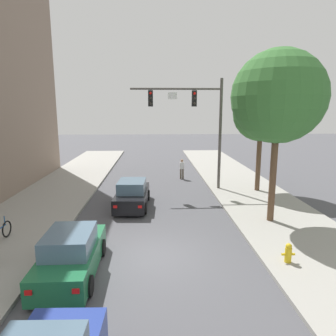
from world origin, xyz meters
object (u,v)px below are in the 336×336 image
(car_lead_black, at_px, (132,195))
(car_following_green, at_px, (71,255))
(traffic_signal_mast, at_px, (195,114))
(fire_hydrant, at_px, (288,253))
(street_tree_nearest, at_px, (278,97))
(bicycle_leaning, at_px, (0,233))
(pedestrian_crossing_road, at_px, (182,168))
(street_tree_second, at_px, (261,114))

(car_lead_black, relative_size, car_following_green, 1.01)
(traffic_signal_mast, xyz_separation_m, car_following_green, (-5.66, -10.86, -4.60))
(fire_hydrant, distance_m, street_tree_nearest, 7.12)
(street_tree_nearest, bearing_deg, fire_hydrant, -103.00)
(bicycle_leaning, bearing_deg, car_following_green, -34.23)
(traffic_signal_mast, relative_size, street_tree_nearest, 0.91)
(pedestrian_crossing_road, height_order, bicycle_leaning, pedestrian_crossing_road)
(car_lead_black, relative_size, fire_hydrant, 5.99)
(traffic_signal_mast, bearing_deg, car_lead_black, -139.31)
(car_lead_black, distance_m, bicycle_leaning, 7.10)
(pedestrian_crossing_road, distance_m, street_tree_nearest, 11.82)
(fire_hydrant, bearing_deg, bicycle_leaning, 168.78)
(traffic_signal_mast, height_order, car_following_green, traffic_signal_mast)
(pedestrian_crossing_road, relative_size, bicycle_leaning, 0.93)
(bicycle_leaning, xyz_separation_m, fire_hydrant, (11.24, -2.23, -0.03))
(bicycle_leaning, height_order, street_tree_second, street_tree_second)
(traffic_signal_mast, height_order, pedestrian_crossing_road, traffic_signal_mast)
(fire_hydrant, xyz_separation_m, street_tree_nearest, (0.97, 4.21, 5.65))
(car_following_green, distance_m, street_tree_nearest, 11.11)
(traffic_signal_mast, height_order, street_tree_second, traffic_signal_mast)
(traffic_signal_mast, bearing_deg, car_following_green, -117.53)
(traffic_signal_mast, bearing_deg, bicycle_leaning, -137.69)
(pedestrian_crossing_road, relative_size, street_tree_nearest, 0.20)
(street_tree_nearest, height_order, street_tree_second, street_tree_nearest)
(car_following_green, bearing_deg, street_tree_second, 45.73)
(street_tree_nearest, xyz_separation_m, street_tree_second, (1.29, 5.74, -0.82))
(traffic_signal_mast, xyz_separation_m, car_lead_black, (-4.10, -3.52, -4.60))
(traffic_signal_mast, xyz_separation_m, bicycle_leaning, (-9.25, -8.42, -4.78))
(car_following_green, bearing_deg, car_lead_black, 77.98)
(traffic_signal_mast, distance_m, pedestrian_crossing_road, 5.69)
(street_tree_second, bearing_deg, traffic_signal_mast, 170.82)
(traffic_signal_mast, relative_size, street_tree_second, 1.06)
(bicycle_leaning, bearing_deg, street_tree_second, 29.79)
(bicycle_leaning, distance_m, street_tree_second, 16.28)
(car_following_green, bearing_deg, traffic_signal_mast, 62.47)
(fire_hydrant, relative_size, street_tree_nearest, 0.09)
(fire_hydrant, height_order, street_tree_second, street_tree_second)
(pedestrian_crossing_road, bearing_deg, street_tree_second, -41.43)
(traffic_signal_mast, relative_size, bicycle_leaning, 4.24)
(car_following_green, xyz_separation_m, bicycle_leaning, (-3.59, 2.44, -0.18))
(traffic_signal_mast, bearing_deg, pedestrian_crossing_road, 98.84)
(street_tree_nearest, bearing_deg, pedestrian_crossing_road, 109.40)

